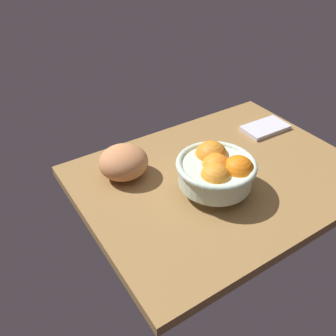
# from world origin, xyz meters

# --- Properties ---
(ground_plane) EXTENTS (0.79, 0.59, 0.03)m
(ground_plane) POSITION_xyz_m (0.00, 0.00, -0.01)
(ground_plane) COLOR olive
(fruit_bowl) EXTENTS (0.21, 0.21, 0.12)m
(fruit_bowl) POSITION_xyz_m (0.06, 0.05, 0.07)
(fruit_bowl) COLOR silver
(fruit_bowl) RESTS_ON ground
(bread_loaf) EXTENTS (0.16, 0.15, 0.09)m
(bread_loaf) POSITION_xyz_m (0.23, -0.14, 0.05)
(bread_loaf) COLOR tan
(bread_loaf) RESTS_ON ground
(napkin_folded) EXTENTS (0.16, 0.09, 0.01)m
(napkin_folded) POSITION_xyz_m (-0.28, -0.11, 0.01)
(napkin_folded) COLOR silver
(napkin_folded) RESTS_ON ground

